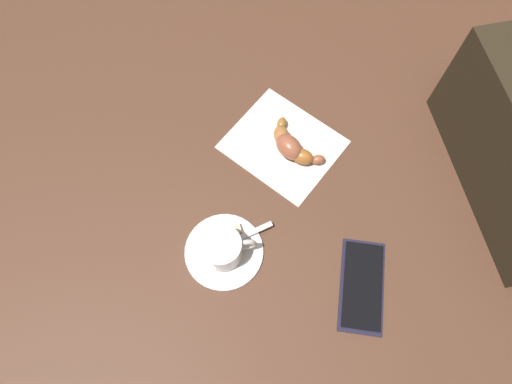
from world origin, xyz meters
name	(u,v)px	position (x,y,z in m)	size (l,w,h in m)	color
ground_plane	(258,190)	(0.00, 0.00, 0.00)	(1.80, 1.80, 0.00)	#533323
saucer	(225,251)	(0.13, 0.00, 0.00)	(0.13, 0.13, 0.01)	silver
espresso_cup	(223,248)	(0.13, 0.00, 0.03)	(0.07, 0.08, 0.05)	silver
teaspoon	(225,245)	(0.12, 0.00, 0.01)	(0.11, 0.09, 0.01)	silver
sugar_packet	(222,233)	(0.10, -0.02, 0.01)	(0.07, 0.02, 0.01)	beige
napkin	(284,145)	(-0.10, 0.00, 0.00)	(0.17, 0.19, 0.00)	silver
croissant	(291,146)	(-0.10, 0.02, 0.02)	(0.09, 0.12, 0.04)	olive
cell_phone	(362,286)	(0.08, 0.23, 0.01)	(0.16, 0.11, 0.01)	#1C1A30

